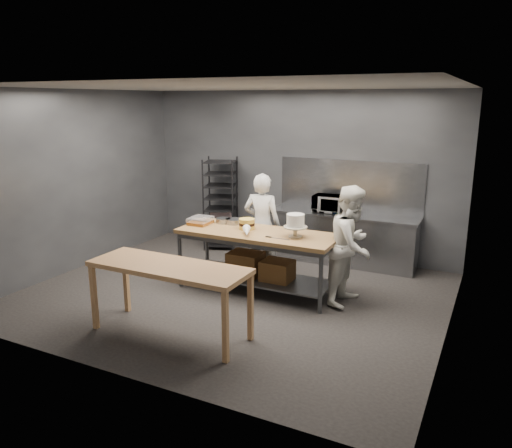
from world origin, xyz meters
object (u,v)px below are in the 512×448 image
at_px(near_counter, 169,272).
at_px(speed_rack, 221,204).
at_px(layer_cake, 247,224).
at_px(work_table, 258,254).
at_px(chef_behind, 262,225).
at_px(microwave, 329,204).
at_px(chef_right, 352,245).
at_px(frosted_cake_stand, 295,222).

xyz_separation_m(near_counter, speed_rack, (-1.37, 3.56, 0.04)).
distance_m(speed_rack, layer_cake, 2.24).
bearing_deg(near_counter, work_table, 80.32).
height_order(chef_behind, microwave, chef_behind).
relative_size(speed_rack, layer_cake, 7.35).
xyz_separation_m(microwave, layer_cake, (-0.71, -1.77, -0.05)).
distance_m(chef_right, microwave, 1.90).
xyz_separation_m(chef_behind, layer_cake, (0.03, -0.58, 0.15)).
bearing_deg(microwave, layer_cake, -111.80).
height_order(speed_rack, microwave, speed_rack).
bearing_deg(microwave, chef_right, -61.94).
distance_m(work_table, frosted_cake_stand, 0.83).
relative_size(chef_right, microwave, 3.12).
xyz_separation_m(chef_right, microwave, (-0.89, 1.67, 0.20)).
height_order(near_counter, speed_rack, speed_rack).
xyz_separation_m(chef_right, frosted_cake_stand, (-0.77, -0.21, 0.29)).
relative_size(near_counter, speed_rack, 1.14).
relative_size(chef_right, layer_cake, 7.12).
bearing_deg(microwave, chef_behind, -121.72).
bearing_deg(speed_rack, frosted_cake_stand, -38.11).
relative_size(work_table, near_counter, 1.20).
height_order(near_counter, frosted_cake_stand, frosted_cake_stand).
bearing_deg(chef_behind, work_table, 104.58).
bearing_deg(chef_right, chef_behind, 80.39).
xyz_separation_m(near_counter, chef_right, (1.69, 1.97, 0.03)).
bearing_deg(chef_right, speed_rack, 69.31).
bearing_deg(frosted_cake_stand, speed_rack, 141.89).
bearing_deg(chef_behind, layer_cake, 86.29).
bearing_deg(chef_right, frosted_cake_stand, 111.74).
relative_size(near_counter, chef_right, 1.18).
bearing_deg(chef_behind, frosted_cake_stand, 135.08).
distance_m(speed_rack, chef_right, 3.45).
height_order(chef_behind, chef_right, same).
distance_m(near_counter, layer_cake, 1.88).
xyz_separation_m(near_counter, frosted_cake_stand, (0.92, 1.77, 0.32)).
bearing_deg(chef_right, microwave, 34.83).
xyz_separation_m(chef_right, layer_cake, (-1.60, -0.10, 0.15)).
bearing_deg(microwave, speed_rack, -177.89).
bearing_deg(work_table, microwave, 75.15).
bearing_deg(chef_behind, speed_rack, -44.16).
relative_size(near_counter, layer_cake, 8.40).
bearing_deg(work_table, chef_right, 7.09).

